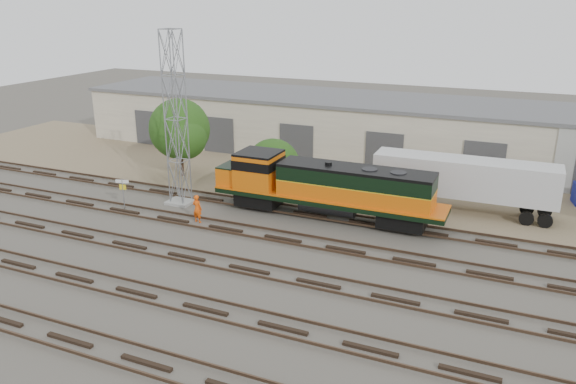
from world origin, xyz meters
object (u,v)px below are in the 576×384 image
at_px(locomotive, 324,186).
at_px(worker, 197,209).
at_px(signal_tower, 176,122).
at_px(semi_trailer, 468,179).

xyz_separation_m(locomotive, worker, (-7.30, -4.09, -1.25)).
bearing_deg(signal_tower, worker, -41.11).
height_order(locomotive, semi_trailer, locomotive).
distance_m(signal_tower, semi_trailer, 20.35).
bearing_deg(semi_trailer, signal_tower, -162.44).
xyz_separation_m(signal_tower, worker, (3.09, -2.70, -4.95)).
bearing_deg(semi_trailer, worker, -151.30).
height_order(signal_tower, worker, signal_tower).
height_order(worker, semi_trailer, semi_trailer).
relative_size(signal_tower, semi_trailer, 0.99).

